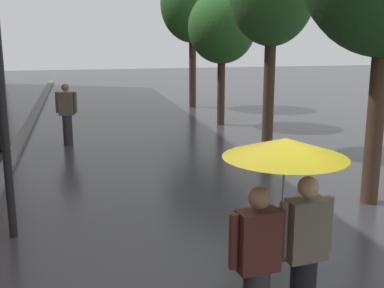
{
  "coord_description": "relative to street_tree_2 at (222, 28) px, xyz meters",
  "views": [
    {
      "loc": [
        -1.54,
        -4.3,
        2.97
      ],
      "look_at": [
        0.11,
        2.64,
        1.35
      ],
      "focal_mm": 44.8,
      "sensor_mm": 36.0,
      "label": 1
    }
  ],
  "objects": [
    {
      "name": "street_lamp_post",
      "position": [
        -5.74,
        -8.23,
        -0.97
      ],
      "size": [
        0.24,
        0.24,
        3.77
      ],
      "color": "black",
      "rests_on": "ground"
    },
    {
      "name": "pedestrian_walking_midground",
      "position": [
        -5.02,
        -2.03,
        -2.34
      ],
      "size": [
        0.58,
        0.3,
        1.7
      ],
      "color": "#2D2D33",
      "rests_on": "ground"
    },
    {
      "name": "kerb_strip",
      "position": [
        -6.34,
        -1.14,
        -3.15
      ],
      "size": [
        0.3,
        36.0,
        0.12
      ],
      "primitive_type": "cube",
      "color": "slate",
      "rests_on": "ground"
    },
    {
      "name": "couple_under_umbrella",
      "position": [
        -2.86,
        -11.49,
        -1.82
      ],
      "size": [
        1.16,
        1.16,
        2.05
      ],
      "color": "#2D2D33",
      "rests_on": "ground"
    },
    {
      "name": "street_tree_2",
      "position": [
        0.0,
        0.0,
        0.0
      ],
      "size": [
        2.23,
        2.23,
        4.43
      ],
      "color": "#473323",
      "rests_on": "ground"
    },
    {
      "name": "street_tree_3",
      "position": [
        0.04,
        4.3,
        0.99
      ],
      "size": [
        2.63,
        2.63,
        5.79
      ],
      "color": "#473323",
      "rests_on": "ground"
    }
  ]
}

